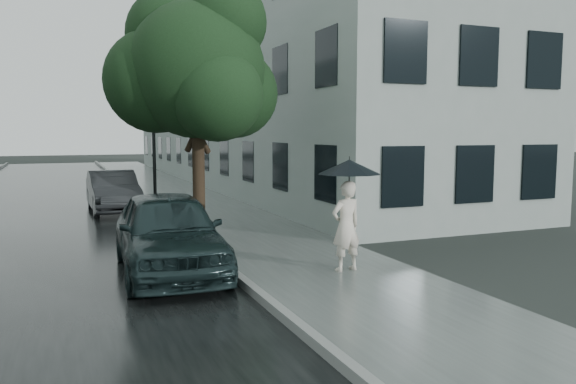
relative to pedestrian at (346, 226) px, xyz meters
name	(u,v)px	position (x,y,z in m)	size (l,w,h in m)	color
ground	(304,266)	(-0.60, 0.67, -0.88)	(120.00, 120.00, 0.00)	black
sidewalk	(189,199)	(-0.35, 12.67, -0.88)	(3.50, 60.00, 0.01)	slate
kerb_near	(142,200)	(-2.18, 12.67, -0.81)	(0.15, 60.00, 0.15)	slate
asphalt_road	(44,206)	(-5.68, 12.67, -0.88)	(6.85, 60.00, 0.00)	black
building_near	(252,99)	(4.87, 20.17, 3.62)	(7.02, 36.00, 9.00)	gray
pedestrian	(346,226)	(0.00, 0.00, 0.00)	(0.64, 0.42, 1.75)	beige
umbrella	(349,167)	(0.05, -0.01, 1.14)	(1.35, 1.35, 1.28)	black
street_tree	(196,68)	(-2.02, 3.79, 3.30)	(4.19, 3.80, 6.22)	#332619
lamp_post	(149,133)	(-2.06, 11.23, 1.78)	(0.84, 0.37, 4.61)	black
car_near	(168,232)	(-3.20, 1.17, -0.10)	(1.84, 4.58, 1.56)	black
car_far	(113,191)	(-3.46, 10.21, -0.19)	(1.46, 4.19, 1.38)	black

